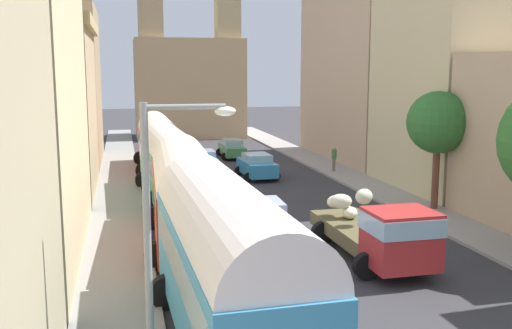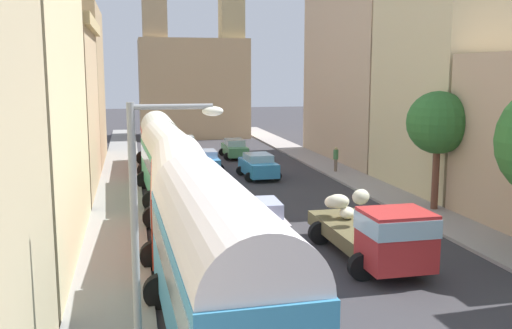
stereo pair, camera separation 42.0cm
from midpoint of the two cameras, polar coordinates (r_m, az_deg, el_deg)
ground_plane at (r=34.98m, az=-1.74°, el=-2.05°), size 154.00×154.00×0.00m
sidewalk_left at (r=34.32m, az=-13.71°, el=-2.41°), size 2.50×70.00×0.14m
sidewalk_right at (r=37.05m, az=9.32°, el=-1.43°), size 2.50×70.00×0.14m
building_left_2 at (r=34.37m, az=-21.02°, el=5.27°), size 6.46×10.30×9.61m
building_left_3 at (r=44.86m, az=-18.37°, el=7.27°), size 4.51×10.53×11.38m
building_right_2 at (r=34.73m, az=17.41°, el=9.10°), size 5.00×9.25×13.99m
building_right_3 at (r=45.48m, az=9.55°, el=8.90°), size 4.36×14.36×13.40m
distant_church at (r=61.08m, az=-6.81°, el=8.26°), size 11.02×7.10×17.90m
parked_bus_0 at (r=14.03m, az=-3.78°, el=-9.16°), size 3.46×9.65×4.27m
parked_bus_1 at (r=22.72m, az=-7.46°, el=-2.55°), size 3.52×8.76×4.01m
parked_bus_2 at (r=31.57m, az=-9.08°, el=0.63°), size 3.41×9.27×3.93m
parked_bus_3 at (r=40.48m, az=-9.98°, el=2.39°), size 3.23×9.03×3.86m
cargo_truck_0 at (r=20.89m, az=11.55°, el=-6.49°), size 3.07×6.95×2.41m
car_0 at (r=37.23m, az=-0.23°, el=-0.11°), size 2.45×4.13×1.57m
car_1 at (r=46.08m, az=-2.65°, el=1.60°), size 2.18×4.20×1.49m
car_2 at (r=23.46m, az=0.22°, el=-5.58°), size 2.37×3.75×1.66m
car_3 at (r=40.32m, az=-5.52°, el=0.43°), size 2.32×3.94×1.40m
car_4 at (r=48.54m, az=-7.61°, el=1.92°), size 2.37×3.72×1.50m
pedestrian_2 at (r=39.28m, az=7.39°, el=0.64°), size 0.35×0.35×1.81m
streetlamp_near at (r=12.06m, az=-10.33°, el=-5.57°), size 1.94×0.28×6.18m
roadside_tree_2 at (r=29.17m, az=17.10°, el=3.92°), size 3.01×3.01×5.88m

